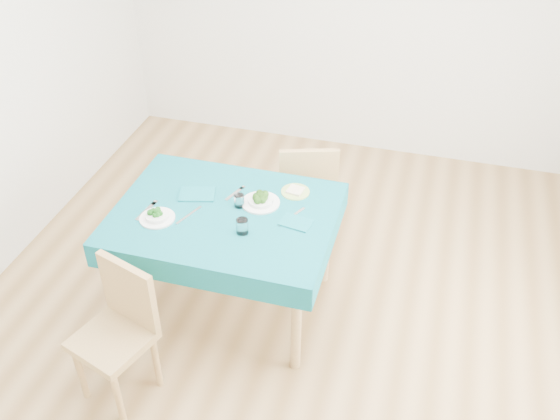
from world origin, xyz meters
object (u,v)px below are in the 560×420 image
(chair_near, at_px, (111,335))
(bowl_far, at_px, (261,199))
(bowl_near, at_px, (157,215))
(table, at_px, (228,260))
(chair_far, at_px, (306,179))
(side_plate, at_px, (295,192))

(chair_near, xyz_separation_m, bowl_far, (0.54, 0.97, 0.33))
(chair_near, distance_m, bowl_near, 0.74)
(table, relative_size, bowl_near, 6.29)
(bowl_near, distance_m, bowl_far, 0.62)
(bowl_far, bearing_deg, bowl_near, -149.98)
(bowl_far, bearing_deg, chair_far, 80.41)
(table, relative_size, chair_near, 1.41)
(chair_near, relative_size, chair_far, 0.93)
(chair_near, distance_m, side_plate, 1.38)
(table, distance_m, bowl_near, 0.57)
(side_plate, bearing_deg, chair_near, -122.02)
(bowl_near, relative_size, side_plate, 1.17)
(table, xyz_separation_m, bowl_near, (-0.36, -0.17, 0.41))
(chair_far, bearing_deg, bowl_far, 62.46)
(bowl_near, bearing_deg, chair_near, -90.25)
(chair_far, relative_size, side_plate, 5.60)
(chair_near, height_order, chair_far, chair_far)
(chair_near, xyz_separation_m, side_plate, (0.72, 1.15, 0.30))
(chair_near, relative_size, side_plate, 5.22)
(chair_far, distance_m, side_plate, 0.60)
(bowl_far, height_order, side_plate, bowl_far)
(bowl_near, bearing_deg, bowl_far, 30.02)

